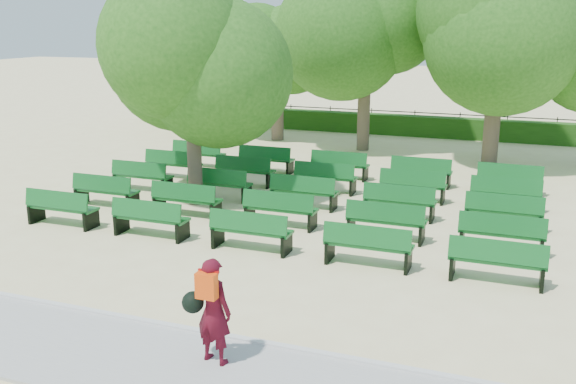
% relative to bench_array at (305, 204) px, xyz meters
% --- Properties ---
extents(ground, '(120.00, 120.00, 0.00)m').
position_rel_bench_array_xyz_m(ground, '(-0.20, -1.41, -0.10)').
color(ground, beige).
extents(paving, '(30.00, 2.20, 0.06)m').
position_rel_bench_array_xyz_m(paving, '(-0.20, -8.81, -0.07)').
color(paving, '#AEAEA9').
rests_on(paving, ground).
extents(curb, '(30.00, 0.12, 0.10)m').
position_rel_bench_array_xyz_m(curb, '(-0.20, -7.66, -0.05)').
color(curb, silver).
rests_on(curb, ground).
extents(hedge, '(26.00, 0.70, 0.90)m').
position_rel_bench_array_xyz_m(hedge, '(-0.20, 12.59, 0.35)').
color(hedge, '#235415').
rests_on(hedge, ground).
extents(fence, '(26.00, 0.10, 1.02)m').
position_rel_bench_array_xyz_m(fence, '(-0.20, 12.99, -0.10)').
color(fence, black).
rests_on(fence, ground).
extents(tree_line, '(21.80, 6.80, 7.04)m').
position_rel_bench_array_xyz_m(tree_line, '(-0.20, 8.59, -0.10)').
color(tree_line, '#2E671B').
rests_on(tree_line, ground).
extents(bench_array, '(1.88, 0.64, 1.18)m').
position_rel_bench_array_xyz_m(bench_array, '(0.00, 0.00, 0.00)').
color(bench_array, '#105B20').
rests_on(bench_array, ground).
extents(tree_among, '(4.31, 4.31, 5.92)m').
position_rel_bench_array_xyz_m(tree_among, '(-3.05, -0.66, 3.87)').
color(tree_among, brown).
rests_on(tree_among, ground).
extents(person, '(0.81, 0.52, 1.66)m').
position_rel_bench_array_xyz_m(person, '(1.44, -8.43, 0.82)').
color(person, '#4C0A18').
rests_on(person, ground).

